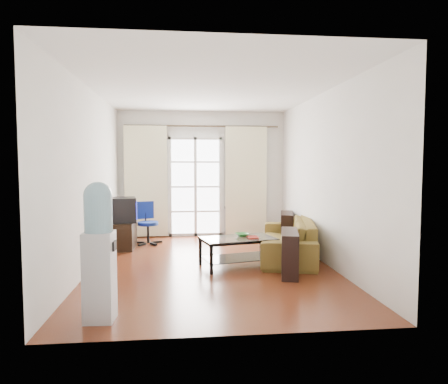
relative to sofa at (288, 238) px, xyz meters
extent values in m
plane|color=brown|center=(-1.34, -0.41, -0.31)|extent=(5.20, 5.20, 0.00)
plane|color=white|center=(-1.34, -0.41, 2.39)|extent=(5.20, 5.20, 0.00)
cube|color=white|center=(-1.34, 2.19, 1.04)|extent=(3.60, 0.02, 2.70)
cube|color=white|center=(-1.34, -3.01, 1.04)|extent=(3.60, 0.02, 2.70)
cube|color=white|center=(-3.14, -0.41, 1.04)|extent=(0.02, 5.20, 2.70)
cube|color=white|center=(0.46, -0.41, 1.04)|extent=(0.02, 5.20, 2.70)
cube|color=white|center=(-1.49, 2.15, 0.76)|extent=(1.01, 0.02, 2.04)
cube|color=white|center=(-1.49, 2.13, 0.76)|extent=(1.16, 0.06, 2.15)
cylinder|color=#4C3F2D|center=(-1.34, 2.09, 2.07)|extent=(3.30, 0.04, 0.04)
cube|color=#FDFCCB|center=(-2.54, 2.07, 0.89)|extent=(0.90, 0.07, 2.35)
cube|color=#FDFCCB|center=(-0.39, 2.07, 0.89)|extent=(0.90, 0.07, 2.35)
cube|color=gray|center=(-0.54, 2.09, 0.02)|extent=(0.64, 0.12, 0.64)
imported|color=brown|center=(0.00, 0.00, 0.00)|extent=(2.53, 1.83, 0.63)
cube|color=silver|center=(-0.93, -0.56, 0.13)|extent=(1.21, 0.87, 0.01)
cube|color=black|center=(-0.93, -0.56, -0.18)|extent=(1.14, 0.79, 0.01)
cube|color=black|center=(-1.37, -0.96, -0.09)|extent=(0.05, 0.05, 0.44)
cube|color=black|center=(-0.36, -0.71, -0.09)|extent=(0.05, 0.05, 0.44)
cube|color=black|center=(-1.50, -0.40, -0.09)|extent=(0.05, 0.05, 0.44)
cube|color=black|center=(-0.49, -0.16, -0.09)|extent=(0.05, 0.05, 0.44)
imported|color=#328A48|center=(-0.85, -0.46, 0.16)|extent=(0.31, 0.31, 0.05)
imported|color=#A51418|center=(-0.79, -0.61, 0.14)|extent=(0.17, 0.22, 0.02)
cube|color=black|center=(-0.70, -0.66, 0.14)|extent=(0.15, 0.08, 0.02)
cube|color=black|center=(-2.88, 0.94, -0.06)|extent=(0.47, 0.69, 0.50)
cube|color=black|center=(-2.86, 0.95, 0.41)|extent=(0.53, 0.56, 0.45)
cube|color=#0C19E5|center=(-2.64, 0.99, 0.41)|extent=(0.08, 0.39, 0.33)
cube|color=black|center=(-3.06, 0.92, 0.41)|extent=(0.19, 0.35, 0.30)
cylinder|color=black|center=(-2.44, 1.32, -0.10)|extent=(0.05, 0.05, 0.42)
cylinder|color=navy|center=(-2.44, 1.32, 0.10)|extent=(0.40, 0.40, 0.06)
cube|color=navy|center=(-2.50, 1.49, 0.34)|extent=(0.32, 0.15, 0.34)
cube|color=silver|center=(-2.60, -2.51, 0.14)|extent=(0.30, 0.30, 0.90)
cylinder|color=#78A6BA|center=(-2.60, -2.51, 0.76)|extent=(0.27, 0.27, 0.36)
sphere|color=#78A6BA|center=(-2.60, -2.51, 0.94)|extent=(0.27, 0.27, 0.27)
cube|color=black|center=(-2.46, -2.52, 0.44)|extent=(0.04, 0.12, 0.09)
camera|label=1|loc=(-1.77, -6.52, 1.25)|focal=32.00mm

